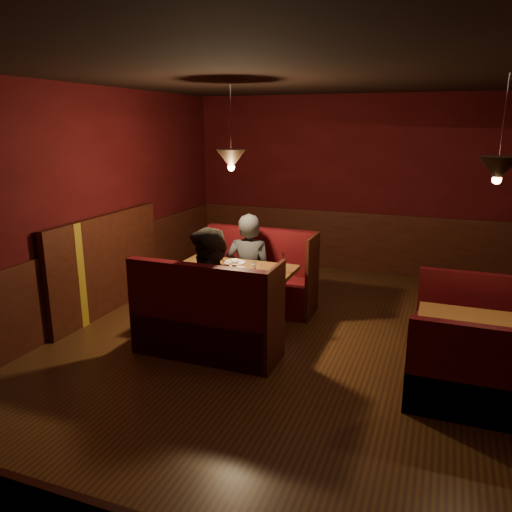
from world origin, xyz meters
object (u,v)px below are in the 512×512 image
at_px(main_bench_far, 259,283).
at_px(diner_b, 211,277).
at_px(second_table, 477,336).
at_px(second_bench_far, 475,329).
at_px(main_table, 234,283).
at_px(main_bench_near, 205,327).
at_px(diner_a, 249,251).
at_px(second_bench_near, 482,388).

xyz_separation_m(main_bench_far, diner_b, (0.03, -1.51, 0.52)).
height_order(second_table, diner_b, diner_b).
distance_m(main_bench_far, second_bench_far, 2.74).
distance_m(main_table, main_bench_near, 0.85).
height_order(main_bench_near, diner_a, diner_a).
bearing_deg(diner_a, main_bench_far, -108.14).
relative_size(second_bench_near, diner_a, 0.73).
relative_size(main_table, diner_b, 0.83).
bearing_deg(main_table, diner_b, -86.49).
bearing_deg(diner_b, main_bench_far, 107.66).
distance_m(main_bench_far, second_table, 2.91).
xyz_separation_m(main_bench_far, second_bench_far, (2.70, -0.49, -0.06)).
relative_size(main_table, main_bench_far, 0.91).
relative_size(main_bench_far, main_bench_near, 1.00).
bearing_deg(second_bench_far, main_bench_near, -157.18).
xyz_separation_m(main_table, diner_a, (-0.03, 0.56, 0.25)).
relative_size(main_bench_far, diner_b, 0.91).
relative_size(main_bench_far, second_bench_far, 1.28).
xyz_separation_m(main_table, second_bench_far, (2.71, 0.32, -0.31)).
bearing_deg(main_bench_far, second_table, -23.41).
bearing_deg(second_bench_near, main_table, 159.58).
bearing_deg(second_bench_far, main_bench_far, 169.67).
bearing_deg(second_bench_far, main_table, -173.27).
bearing_deg(second_bench_far, second_table, -92.20).
bearing_deg(main_bench_far, second_bench_far, -10.33).
bearing_deg(second_table, diner_b, -172.44).
bearing_deg(second_bench_near, main_bench_near, 175.86).
relative_size(main_table, second_bench_far, 1.16).
bearing_deg(second_bench_near, main_bench_far, 145.96).
xyz_separation_m(main_table, diner_b, (0.04, -0.70, 0.28)).
bearing_deg(main_bench_near, diner_b, 77.15).
bearing_deg(main_table, second_bench_near, -20.42).
distance_m(second_bench_far, diner_b, 2.92).
relative_size(second_table, second_bench_far, 0.90).
distance_m(main_bench_near, diner_a, 1.46).
relative_size(main_table, second_table, 1.29).
xyz_separation_m(second_table, second_bench_far, (0.03, 0.67, -0.19)).
xyz_separation_m(main_table, main_bench_near, (0.02, -0.82, -0.25)).
height_order(main_table, second_bench_far, main_table).
relative_size(second_bench_far, diner_a, 0.73).
bearing_deg(main_bench_far, main_table, -91.09).
xyz_separation_m(main_bench_far, main_bench_near, (0.00, -1.63, 0.00)).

